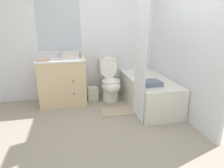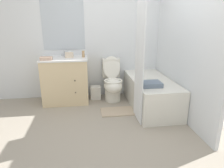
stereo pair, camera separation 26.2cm
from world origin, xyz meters
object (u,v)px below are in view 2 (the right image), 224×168
Objects in this scene: bathtub at (150,93)px; tissue_box at (69,55)px; wastebasket at (96,93)px; soap_dispenser at (83,54)px; toilet at (112,83)px; bath_mat at (118,111)px; bath_towel_folded at (151,84)px; sink_faucet at (65,54)px; hand_towel_folded at (46,58)px; vanity_cabinet at (66,80)px.

tissue_box is at bearing 160.62° from bathtub.
soap_dispenser reaches higher than wastebasket.
wastebasket is at bearing 161.58° from toilet.
bath_mat is at bearing -63.27° from wastebasket.
bath_towel_folded is (1.33, -0.91, -0.36)m from tissue_box.
bath_towel_folded is at bearing -39.64° from soap_dispenser.
sink_faucet is 0.09× the size of bathtub.
hand_towel_folded is at bearing -163.66° from wastebasket.
tissue_box is 0.96× the size of soap_dispenser.
bath_towel_folded is at bearing -47.43° from wastebasket.
tissue_box is 0.25× the size of bath_mat.
hand_towel_folded reaches higher than bath_towel_folded.
bath_mat is at bearing -42.31° from sink_faucet.
wastebasket is 0.79m from bath_mat.
sink_faucet is 1.82m from bathtub.
toilet is 1.47× the size of bath_mat.
sink_faucet is at bearing 137.69° from bath_mat.
wastebasket is 1.75× the size of tissue_box.
bathtub is (1.56, -0.48, -0.18)m from vanity_cabinet.
hand_towel_folded is (-0.39, -0.24, -0.02)m from tissue_box.
bath_mat is at bearing -49.04° from soap_dispenser.
soap_dispenser reaches higher than toilet.
sink_faucet is at bearing 165.53° from wastebasket.
wastebasket is 0.83× the size of bath_towel_folded.
vanity_cabinet reaches higher than toilet.
bath_mat is at bearing -165.91° from bathtub.
hand_towel_folded is at bearing 171.40° from bathtub.
soap_dispenser is at bearing 172.80° from toilet.
bathtub is at bearing 14.09° from bath_mat.
sink_faucet is 1.54m from bath_mat.
tissue_box is (-0.48, -0.02, 0.80)m from wastebasket.
wastebasket is (0.58, -0.15, -0.78)m from sink_faucet.
wastebasket is at bearing 5.87° from vanity_cabinet.
toilet is at bearing -6.49° from tissue_box.
hand_towel_folded is at bearing 160.13° from bath_mat.
soap_dispenser is at bearing 130.96° from bath_mat.
soap_dispenser is at bearing -5.01° from tissue_box.
soap_dispenser reaches higher than vanity_cabinet.
soap_dispenser is at bearing -168.98° from wastebasket.
bathtub is 1.98m from hand_towel_folded.
sink_faucet is at bearing 152.06° from soap_dispenser.
tissue_box is at bearing 140.83° from bath_mat.
vanity_cabinet is 1.64m from bathtub.
hand_towel_folded reaches higher than wastebasket.
tissue_box is at bearing -177.71° from wastebasket.
bath_mat is at bearing -19.87° from hand_towel_folded.
bath_towel_folded is at bearing -24.87° from bath_mat.
sink_faucet is 0.45× the size of bath_towel_folded.
sink_faucet is 0.50m from hand_towel_folded.
hand_towel_folded is (-0.29, -0.40, -0.00)m from sink_faucet.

